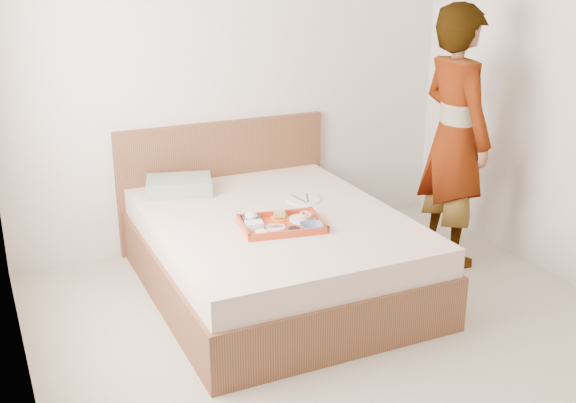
# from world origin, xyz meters

# --- Properties ---
(ground) EXTENTS (3.50, 4.00, 0.01)m
(ground) POSITION_xyz_m (0.00, 0.00, 0.00)
(ground) COLOR beige
(ground) RESTS_ON ground
(wall_back) EXTENTS (3.50, 0.01, 2.60)m
(wall_back) POSITION_xyz_m (0.00, 2.00, 1.30)
(wall_back) COLOR silver
(wall_back) RESTS_ON ground
(wall_left) EXTENTS (0.01, 4.00, 2.60)m
(wall_left) POSITION_xyz_m (-1.75, 0.00, 1.30)
(wall_left) COLOR silver
(wall_left) RESTS_ON ground
(bed) EXTENTS (1.65, 2.00, 0.53)m
(bed) POSITION_xyz_m (-0.13, 1.00, 0.27)
(bed) COLOR brown
(bed) RESTS_ON ground
(headboard) EXTENTS (1.65, 0.06, 0.95)m
(headboard) POSITION_xyz_m (-0.13, 1.97, 0.47)
(headboard) COLOR brown
(headboard) RESTS_ON ground
(pillow) EXTENTS (0.52, 0.42, 0.11)m
(pillow) POSITION_xyz_m (-0.56, 1.71, 0.58)
(pillow) COLOR gray
(pillow) RESTS_ON bed
(tray) EXTENTS (0.56, 0.45, 0.05)m
(tray) POSITION_xyz_m (-0.18, 0.79, 0.55)
(tray) COLOR #C84116
(tray) RESTS_ON bed
(prawn_plate) EXTENTS (0.20, 0.20, 0.01)m
(prawn_plate) POSITION_xyz_m (-0.02, 0.82, 0.55)
(prawn_plate) COLOR white
(prawn_plate) RESTS_ON tray
(navy_bowl_big) EXTENTS (0.16, 0.16, 0.04)m
(navy_bowl_big) POSITION_xyz_m (-0.04, 0.65, 0.56)
(navy_bowl_big) COLOR navy
(navy_bowl_big) RESTS_ON tray
(sauce_dish) EXTENTS (0.08, 0.08, 0.03)m
(sauce_dish) POSITION_xyz_m (-0.16, 0.65, 0.56)
(sauce_dish) COLOR black
(sauce_dish) RESTS_ON tray
(meat_plate) EXTENTS (0.14, 0.14, 0.01)m
(meat_plate) POSITION_xyz_m (-0.23, 0.76, 0.55)
(meat_plate) COLOR white
(meat_plate) RESTS_ON tray
(bread_plate) EXTENTS (0.14, 0.14, 0.01)m
(bread_plate) POSITION_xyz_m (-0.14, 0.90, 0.55)
(bread_plate) COLOR orange
(bread_plate) RESTS_ON tray
(salad_bowl) EXTENTS (0.13, 0.13, 0.03)m
(salad_bowl) POSITION_xyz_m (-0.33, 0.93, 0.56)
(salad_bowl) COLOR navy
(salad_bowl) RESTS_ON tray
(plastic_tub) EXTENTS (0.12, 0.10, 0.05)m
(plastic_tub) POSITION_xyz_m (-0.36, 0.80, 0.57)
(plastic_tub) COLOR silver
(plastic_tub) RESTS_ON tray
(cheese_round) EXTENTS (0.08, 0.08, 0.03)m
(cheese_round) POSITION_xyz_m (-0.36, 0.69, 0.56)
(cheese_round) COLOR white
(cheese_round) RESTS_ON tray
(dinner_plate) EXTENTS (0.28, 0.28, 0.01)m
(dinner_plate) POSITION_xyz_m (0.16, 1.18, 0.54)
(dinner_plate) COLOR white
(dinner_plate) RESTS_ON bed
(person) EXTENTS (0.47, 0.69, 1.84)m
(person) POSITION_xyz_m (1.24, 0.94, 0.92)
(person) COLOR beige
(person) RESTS_ON ground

